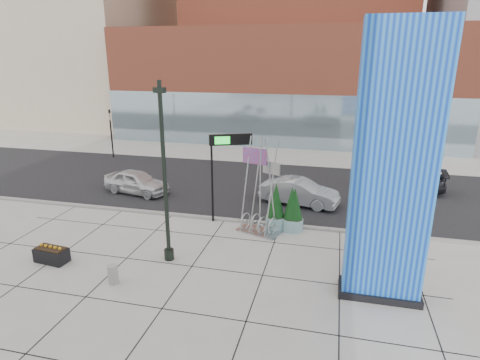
% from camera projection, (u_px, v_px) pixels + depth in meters
% --- Properties ---
extents(ground, '(160.00, 160.00, 0.00)m').
position_uv_depth(ground, '(178.00, 253.00, 17.87)').
color(ground, '#9E9991').
rests_on(ground, ground).
extents(street_asphalt, '(80.00, 12.00, 0.02)m').
position_uv_depth(street_asphalt, '(234.00, 185.00, 27.14)').
color(street_asphalt, black).
rests_on(street_asphalt, ground).
extents(curb_edge, '(80.00, 0.30, 0.12)m').
position_uv_depth(curb_edge, '(206.00, 218.00, 21.56)').
color(curb_edge, gray).
rests_on(curb_edge, ground).
extents(tower_podium, '(34.00, 10.00, 11.00)m').
position_uv_depth(tower_podium, '(284.00, 85.00, 41.04)').
color(tower_podium, '#A64830').
rests_on(tower_podium, ground).
extents(tower_glass_front, '(34.00, 0.60, 5.00)m').
position_uv_depth(tower_glass_front, '(277.00, 121.00, 37.49)').
color(tower_glass_front, '#8CA5B2').
rests_on(tower_glass_front, ground).
extents(blue_pylon, '(2.88, 1.28, 9.59)m').
position_uv_depth(blue_pylon, '(392.00, 174.00, 13.36)').
color(blue_pylon, '#0C38BF').
rests_on(blue_pylon, ground).
extents(lamp_post, '(0.49, 0.41, 7.54)m').
position_uv_depth(lamp_post, '(165.00, 192.00, 16.39)').
color(lamp_post, black).
rests_on(lamp_post, ground).
extents(public_art_sculpture, '(2.36, 1.73, 4.82)m').
position_uv_depth(public_art_sculpture, '(259.00, 208.00, 19.58)').
color(public_art_sculpture, '#ACAFB1').
rests_on(public_art_sculpture, ground).
extents(concrete_bollard, '(0.39, 0.39, 0.75)m').
position_uv_depth(concrete_bollard, '(113.00, 274.00, 15.40)').
color(concrete_bollard, gray).
rests_on(concrete_bollard, ground).
extents(overhead_street_sign, '(2.09, 1.03, 4.64)m').
position_uv_depth(overhead_street_sign, '(227.00, 149.00, 19.93)').
color(overhead_street_sign, black).
rests_on(overhead_street_sign, ground).
extents(round_planter_east, '(0.93, 0.93, 2.32)m').
position_uv_depth(round_planter_east, '(292.00, 210.00, 19.85)').
color(round_planter_east, '#80ACAD').
rests_on(round_planter_east, ground).
extents(round_planter_mid, '(0.90, 0.90, 2.26)m').
position_uv_depth(round_planter_mid, '(295.00, 211.00, 19.83)').
color(round_planter_mid, '#80ACAD').
rests_on(round_planter_mid, ground).
extents(round_planter_west, '(0.97, 0.97, 2.42)m').
position_uv_depth(round_planter_west, '(276.00, 207.00, 20.01)').
color(round_planter_west, '#80ACAD').
rests_on(round_planter_west, ground).
extents(box_planter_north, '(1.47, 0.85, 0.77)m').
position_uv_depth(box_planter_north, '(51.00, 254.00, 17.01)').
color(box_planter_north, black).
rests_on(box_planter_north, ground).
extents(car_white_west, '(4.57, 2.58, 1.47)m').
position_uv_depth(car_white_west, '(137.00, 182.00, 25.37)').
color(car_white_west, silver).
rests_on(car_white_west, ground).
extents(car_silver_mid, '(4.80, 2.54, 1.50)m').
position_uv_depth(car_silver_mid, '(299.00, 192.00, 23.44)').
color(car_silver_mid, '#999BA0').
rests_on(car_silver_mid, ground).
extents(car_dark_east, '(5.32, 2.56, 1.49)m').
position_uv_depth(car_dark_east, '(402.00, 180.00, 25.82)').
color(car_dark_east, black).
rests_on(car_dark_east, ground).
extents(traffic_signal, '(0.15, 0.18, 4.10)m').
position_uv_depth(traffic_signal, '(111.00, 131.00, 33.78)').
color(traffic_signal, black).
rests_on(traffic_signal, ground).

